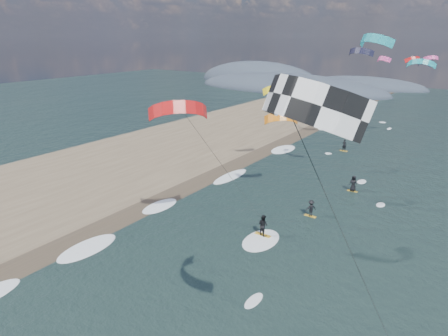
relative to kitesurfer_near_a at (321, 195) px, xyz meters
The scene contains 8 objects.
sand_strip 36.98m from the kitesurfer_near_a, 166.30° to the left, with size 26.00×240.00×0.00m, color brown.
wet_sand_strip 26.29m from the kitesurfer_near_a, 159.41° to the left, with size 3.00×240.00×0.00m, color #382D23.
coastal_hills 120.15m from the kitesurfer_near_a, 117.39° to the left, with size 80.00×41.00×15.00m.
kitesurfer_near_a is the anchor object (origin of this frame).
kitesurfer_near_b 16.22m from the kitesurfer_near_a, 141.14° to the left, with size 7.14×9.40×12.65m.
far_kitesurfers 30.88m from the kitesurfer_near_a, 107.19° to the left, with size 7.03×23.61×1.81m.
bg_kite_field 53.79m from the kitesurfer_near_a, 101.21° to the left, with size 14.24×67.27×8.39m.
shoreline_surf 27.23m from the kitesurfer_near_a, 148.05° to the left, with size 2.40×79.40×0.11m.
Camera 1 is at (13.99, -8.82, 16.09)m, focal length 30.00 mm.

